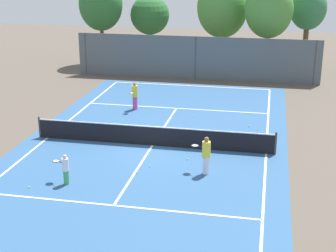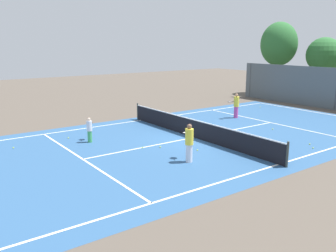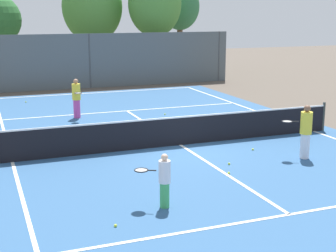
{
  "view_description": "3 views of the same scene",
  "coord_description": "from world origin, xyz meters",
  "px_view_note": "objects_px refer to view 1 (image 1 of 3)",
  "views": [
    {
      "loc": [
        5.4,
        -22.8,
        9.03
      ],
      "look_at": [
        0.95,
        -0.83,
        1.36
      ],
      "focal_mm": 54.65,
      "sensor_mm": 36.0,
      "label": 1
    },
    {
      "loc": [
        14.35,
        -12.15,
        4.98
      ],
      "look_at": [
        0.95,
        -2.45,
        1.15
      ],
      "focal_mm": 38.21,
      "sensor_mm": 36.0,
      "label": 2
    },
    {
      "loc": [
        -6.29,
        -15.13,
        4.44
      ],
      "look_at": [
        -1.34,
        -2.32,
        1.28
      ],
      "focal_mm": 53.17,
      "sensor_mm": 36.0,
      "label": 3
    }
  ],
  "objects_px": {
    "player_1": "(206,155)",
    "player_2": "(65,169)",
    "ball_crate": "(135,136)",
    "tennis_ball_1": "(258,130)",
    "tennis_ball_0": "(29,187)",
    "tennis_ball_2": "(150,166)",
    "tennis_ball_3": "(249,126)",
    "tennis_ball_8": "(187,159)",
    "tennis_ball_6": "(194,116)",
    "tennis_ball_10": "(123,127)",
    "tennis_ball_9": "(129,88)",
    "tennis_ball_7": "(63,135)",
    "player_0": "(135,95)",
    "tennis_ball_5": "(137,172)"
  },
  "relations": [
    {
      "from": "player_1",
      "to": "player_2",
      "type": "height_order",
      "value": "player_1"
    },
    {
      "from": "ball_crate",
      "to": "tennis_ball_1",
      "type": "height_order",
      "value": "ball_crate"
    },
    {
      "from": "tennis_ball_0",
      "to": "tennis_ball_2",
      "type": "height_order",
      "value": "same"
    },
    {
      "from": "player_1",
      "to": "tennis_ball_3",
      "type": "xyz_separation_m",
      "value": [
        1.51,
        6.63,
        -0.83
      ]
    },
    {
      "from": "tennis_ball_3",
      "to": "tennis_ball_8",
      "type": "distance_m",
      "value": 5.85
    },
    {
      "from": "tennis_ball_6",
      "to": "tennis_ball_10",
      "type": "xyz_separation_m",
      "value": [
        -3.5,
        -2.58,
        0.0
      ]
    },
    {
      "from": "tennis_ball_0",
      "to": "tennis_ball_9",
      "type": "relative_size",
      "value": 1.0
    },
    {
      "from": "tennis_ball_1",
      "to": "tennis_ball_8",
      "type": "height_order",
      "value": "same"
    },
    {
      "from": "player_2",
      "to": "player_1",
      "type": "bearing_deg",
      "value": 21.44
    },
    {
      "from": "tennis_ball_10",
      "to": "tennis_ball_6",
      "type": "bearing_deg",
      "value": 36.38
    },
    {
      "from": "tennis_ball_2",
      "to": "tennis_ball_7",
      "type": "height_order",
      "value": "same"
    },
    {
      "from": "player_0",
      "to": "tennis_ball_3",
      "type": "distance_m",
      "value": 7.22
    },
    {
      "from": "player_1",
      "to": "player_2",
      "type": "bearing_deg",
      "value": -158.56
    },
    {
      "from": "tennis_ball_1",
      "to": "tennis_ball_6",
      "type": "bearing_deg",
      "value": 156.3
    },
    {
      "from": "ball_crate",
      "to": "tennis_ball_3",
      "type": "relative_size",
      "value": 6.45
    },
    {
      "from": "player_1",
      "to": "tennis_ball_1",
      "type": "distance_m",
      "value": 6.52
    },
    {
      "from": "ball_crate",
      "to": "tennis_ball_7",
      "type": "relative_size",
      "value": 6.45
    },
    {
      "from": "tennis_ball_1",
      "to": "tennis_ball_2",
      "type": "distance_m",
      "value": 7.44
    },
    {
      "from": "ball_crate",
      "to": "tennis_ball_9",
      "type": "bearing_deg",
      "value": 107.64
    },
    {
      "from": "player_1",
      "to": "tennis_ball_1",
      "type": "relative_size",
      "value": 25.4
    },
    {
      "from": "player_1",
      "to": "tennis_ball_7",
      "type": "height_order",
      "value": "player_1"
    },
    {
      "from": "player_2",
      "to": "tennis_ball_1",
      "type": "height_order",
      "value": "player_2"
    },
    {
      "from": "player_0",
      "to": "ball_crate",
      "type": "xyz_separation_m",
      "value": [
        1.38,
        -5.1,
        -0.68
      ]
    },
    {
      "from": "tennis_ball_7",
      "to": "tennis_ball_9",
      "type": "height_order",
      "value": "same"
    },
    {
      "from": "ball_crate",
      "to": "tennis_ball_0",
      "type": "bearing_deg",
      "value": -113.98
    },
    {
      "from": "player_1",
      "to": "tennis_ball_2",
      "type": "bearing_deg",
      "value": 174.98
    },
    {
      "from": "tennis_ball_9",
      "to": "tennis_ball_2",
      "type": "bearing_deg",
      "value": -70.35
    },
    {
      "from": "ball_crate",
      "to": "tennis_ball_8",
      "type": "height_order",
      "value": "ball_crate"
    },
    {
      "from": "tennis_ball_3",
      "to": "tennis_ball_8",
      "type": "bearing_deg",
      "value": -115.54
    },
    {
      "from": "tennis_ball_0",
      "to": "player_2",
      "type": "bearing_deg",
      "value": 26.35
    },
    {
      "from": "ball_crate",
      "to": "player_0",
      "type": "bearing_deg",
      "value": 105.16
    },
    {
      "from": "tennis_ball_8",
      "to": "tennis_ball_9",
      "type": "bearing_deg",
      "value": 117.31
    },
    {
      "from": "player_1",
      "to": "ball_crate",
      "type": "bearing_deg",
      "value": 139.42
    },
    {
      "from": "tennis_ball_2",
      "to": "tennis_ball_3",
      "type": "xyz_separation_m",
      "value": [
        4.0,
        6.41,
        0.0
      ]
    },
    {
      "from": "player_0",
      "to": "tennis_ball_7",
      "type": "height_order",
      "value": "player_0"
    },
    {
      "from": "tennis_ball_5",
      "to": "tennis_ball_8",
      "type": "relative_size",
      "value": 1.0
    },
    {
      "from": "tennis_ball_1",
      "to": "tennis_ball_10",
      "type": "xyz_separation_m",
      "value": [
        -7.18,
        -0.97,
        0.0
      ]
    },
    {
      "from": "tennis_ball_5",
      "to": "tennis_ball_10",
      "type": "bearing_deg",
      "value": 111.63
    },
    {
      "from": "tennis_ball_6",
      "to": "tennis_ball_8",
      "type": "relative_size",
      "value": 1.0
    },
    {
      "from": "tennis_ball_10",
      "to": "player_1",
      "type": "bearing_deg",
      "value": -45.01
    },
    {
      "from": "ball_crate",
      "to": "tennis_ball_3",
      "type": "height_order",
      "value": "ball_crate"
    },
    {
      "from": "tennis_ball_6",
      "to": "tennis_ball_0",
      "type": "bearing_deg",
      "value": -115.89
    },
    {
      "from": "player_1",
      "to": "tennis_ball_8",
      "type": "height_order",
      "value": "player_1"
    },
    {
      "from": "tennis_ball_1",
      "to": "tennis_ball_10",
      "type": "height_order",
      "value": "same"
    },
    {
      "from": "tennis_ball_3",
      "to": "tennis_ball_9",
      "type": "xyz_separation_m",
      "value": [
        -8.6,
        6.49,
        0.0
      ]
    },
    {
      "from": "tennis_ball_3",
      "to": "player_0",
      "type": "bearing_deg",
      "value": 164.52
    },
    {
      "from": "tennis_ball_3",
      "to": "tennis_ball_7",
      "type": "relative_size",
      "value": 1.0
    },
    {
      "from": "tennis_ball_3",
      "to": "tennis_ball_5",
      "type": "bearing_deg",
      "value": -121.6
    },
    {
      "from": "player_0",
      "to": "player_1",
      "type": "relative_size",
      "value": 1.0
    },
    {
      "from": "tennis_ball_0",
      "to": "tennis_ball_2",
      "type": "distance_m",
      "value": 5.27
    }
  ]
}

